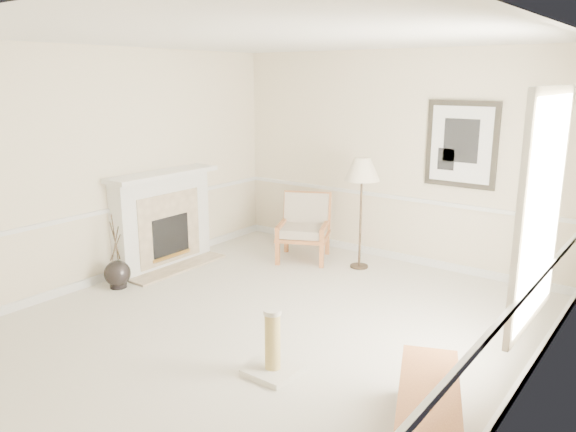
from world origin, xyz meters
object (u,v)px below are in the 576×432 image
at_px(armchair, 305,224).
at_px(floor_lamp, 362,172).
at_px(floor_vase, 118,274).
at_px(bench, 428,411).
at_px(scratching_post, 273,353).

relative_size(armchair, floor_lamp, 0.64).
relative_size(floor_vase, armchair, 0.97).
bearing_deg(armchair, floor_vase, -141.42).
bearing_deg(floor_vase, armchair, 63.87).
xyz_separation_m(floor_vase, floor_lamp, (2.02, 2.45, 1.14)).
height_order(armchair, floor_lamp, floor_lamp).
bearing_deg(bench, floor_vase, 171.73).
bearing_deg(floor_vase, floor_lamp, 50.51).
xyz_separation_m(floor_lamp, bench, (2.28, -3.07, -1.05)).
distance_m(floor_vase, scratching_post, 2.86).
distance_m(armchair, scratching_post, 3.31).
bearing_deg(floor_lamp, scratching_post, -74.77).
xyz_separation_m(armchair, floor_lamp, (0.86, 0.08, 0.82)).
bearing_deg(bench, armchair, 136.45).
xyz_separation_m(floor_vase, armchair, (1.16, 2.36, 0.32)).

